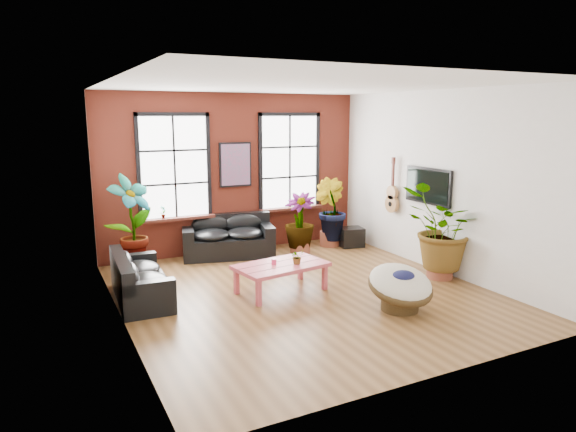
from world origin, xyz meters
name	(u,v)px	position (x,y,z in m)	size (l,w,h in m)	color
room	(300,192)	(0.00, 0.15, 1.75)	(6.04, 6.54, 3.54)	brown
sofa_back	(228,237)	(-0.33, 2.87, 0.40)	(2.11, 1.39, 0.89)	black
sofa_left	(138,280)	(-2.61, 0.95, 0.34)	(0.88, 1.93, 0.75)	black
coffee_table	(281,267)	(-0.32, 0.23, 0.44)	(1.67, 1.12, 0.60)	#BD4451
papasan_chair	(400,286)	(0.98, -1.38, 0.39)	(1.11, 1.13, 0.77)	#412F17
poster	(235,165)	(0.00, 3.18, 1.95)	(0.74, 0.06, 0.98)	black
tv_wall_unit	(417,189)	(2.93, 0.60, 1.54)	(0.13, 1.86, 1.20)	black
media_box	(351,237)	(2.51, 2.32, 0.22)	(0.61, 0.54, 0.45)	black
pot_back_left	(136,262)	(-2.34, 2.66, 0.17)	(0.58, 0.58, 0.34)	brown
pot_back_right	(330,238)	(2.11, 2.61, 0.17)	(0.55, 0.55, 0.34)	brown
pot_right_wall	(440,269)	(2.70, -0.42, 0.18)	(0.52, 0.52, 0.36)	brown
pot_mid	(300,246)	(1.17, 2.32, 0.16)	(0.59, 0.59, 0.33)	brown
floor_plant_back_left	(132,219)	(-2.37, 2.63, 1.04)	(0.93, 0.63, 1.77)	#103E12
floor_plant_back_right	(330,209)	(2.11, 2.62, 0.87)	(0.79, 0.64, 1.44)	#103E12
floor_plant_right_wall	(442,229)	(2.68, -0.44, 0.95)	(1.42, 1.23, 1.58)	#103E12
floor_plant_mid	(300,220)	(1.16, 2.34, 0.74)	(0.68, 0.68, 1.21)	#103E12
table_plant	(297,257)	(-0.07, 0.12, 0.63)	(0.23, 0.20, 0.26)	#103E12
sill_plant_left	(163,212)	(-1.65, 3.13, 1.04)	(0.14, 0.10, 0.27)	#103E12
sill_plant_right	(304,200)	(1.70, 3.13, 1.04)	(0.15, 0.15, 0.27)	#103E12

